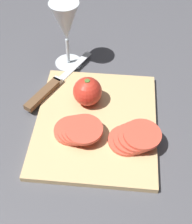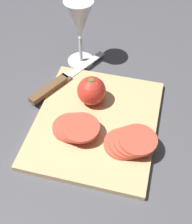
{
  "view_description": "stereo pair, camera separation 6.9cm",
  "coord_description": "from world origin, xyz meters",
  "px_view_note": "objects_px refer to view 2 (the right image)",
  "views": [
    {
      "loc": [
        -0.46,
        -0.06,
        0.57
      ],
      "look_at": [
        -0.01,
        -0.02,
        0.04
      ],
      "focal_mm": 50.0,
      "sensor_mm": 36.0,
      "label": 1
    },
    {
      "loc": [
        -0.45,
        -0.13,
        0.57
      ],
      "look_at": [
        -0.01,
        -0.02,
        0.04
      ],
      "focal_mm": 50.0,
      "sensor_mm": 36.0,
      "label": 2
    }
  ],
  "objects_px": {
    "tomato_slice_stack_far": "(130,142)",
    "wine_glass": "(79,22)",
    "tomato_slice_stack_near": "(76,127)",
    "whole_tomato": "(91,91)",
    "knife": "(55,85)"
  },
  "relations": [
    {
      "from": "wine_glass",
      "to": "tomato_slice_stack_near",
      "type": "relative_size",
      "value": 1.65
    },
    {
      "from": "whole_tomato",
      "to": "knife",
      "type": "bearing_deg",
      "value": 75.98
    },
    {
      "from": "wine_glass",
      "to": "tomato_slice_stack_far",
      "type": "bearing_deg",
      "value": -145.07
    },
    {
      "from": "tomato_slice_stack_near",
      "to": "tomato_slice_stack_far",
      "type": "distance_m",
      "value": 0.12
    },
    {
      "from": "tomato_slice_stack_near",
      "to": "tomato_slice_stack_far",
      "type": "relative_size",
      "value": 0.98
    },
    {
      "from": "wine_glass",
      "to": "tomato_slice_stack_far",
      "type": "relative_size",
      "value": 1.62
    },
    {
      "from": "wine_glass",
      "to": "whole_tomato",
      "type": "height_order",
      "value": "wine_glass"
    },
    {
      "from": "tomato_slice_stack_far",
      "to": "wine_glass",
      "type": "bearing_deg",
      "value": 34.93
    },
    {
      "from": "knife",
      "to": "tomato_slice_stack_far",
      "type": "height_order",
      "value": "tomato_slice_stack_far"
    },
    {
      "from": "tomato_slice_stack_near",
      "to": "knife",
      "type": "bearing_deg",
      "value": 36.27
    },
    {
      "from": "whole_tomato",
      "to": "tomato_slice_stack_near",
      "type": "bearing_deg",
      "value": 174.32
    },
    {
      "from": "knife",
      "to": "whole_tomato",
      "type": "bearing_deg",
      "value": -76.48
    },
    {
      "from": "wine_glass",
      "to": "tomato_slice_stack_far",
      "type": "height_order",
      "value": "wine_glass"
    },
    {
      "from": "wine_glass",
      "to": "knife",
      "type": "xyz_separation_m",
      "value": [
        -0.13,
        0.03,
        -0.1
      ]
    },
    {
      "from": "tomato_slice_stack_near",
      "to": "tomato_slice_stack_far",
      "type": "height_order",
      "value": "same"
    }
  ]
}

